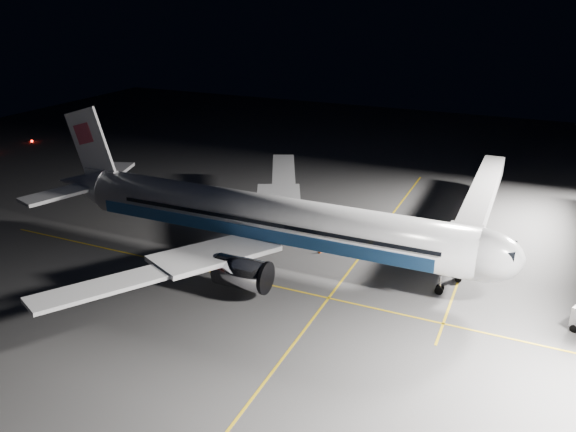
# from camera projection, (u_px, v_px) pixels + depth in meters

# --- Properties ---
(ground) EXTENTS (200.00, 200.00, 0.00)m
(ground) POSITION_uv_depth(u_px,v_px,m) (269.00, 258.00, 68.53)
(ground) COLOR #4C4C4F
(ground) RESTS_ON ground
(guide_line_main) EXTENTS (0.25, 80.00, 0.01)m
(guide_line_main) POSITION_uv_depth(u_px,v_px,m) (347.00, 274.00, 64.69)
(guide_line_main) COLOR gold
(guide_line_main) RESTS_ON ground
(guide_line_cross) EXTENTS (70.00, 0.25, 0.01)m
(guide_line_cross) POSITION_uv_depth(u_px,v_px,m) (246.00, 280.00, 63.45)
(guide_line_cross) COLOR gold
(guide_line_cross) RESTS_ON ground
(guide_line_side) EXTENTS (0.25, 40.00, 0.01)m
(guide_line_side) POSITION_uv_depth(u_px,v_px,m) (467.00, 258.00, 68.55)
(guide_line_side) COLOR gold
(guide_line_side) RESTS_ON ground
(airliner) EXTENTS (61.48, 54.22, 16.64)m
(airliner) POSITION_uv_depth(u_px,v_px,m) (260.00, 218.00, 67.02)
(airliner) COLOR silver
(airliner) RESTS_ON ground
(jet_bridge) EXTENTS (3.60, 34.40, 6.30)m
(jet_bridge) POSITION_uv_depth(u_px,v_px,m) (479.00, 202.00, 73.66)
(jet_bridge) COLOR #B2B2B7
(jet_bridge) RESTS_ON ground
(baggage_tug) EXTENTS (2.52, 2.06, 1.78)m
(baggage_tug) POSITION_uv_depth(u_px,v_px,m) (267.00, 212.00, 80.70)
(baggage_tug) COLOR black
(baggage_tug) RESTS_ON ground
(safety_cone_a) EXTENTS (0.40, 0.40, 0.60)m
(safety_cone_a) POSITION_uv_depth(u_px,v_px,m) (320.00, 251.00, 69.86)
(safety_cone_a) COLOR #D94409
(safety_cone_a) RESTS_ON ground
(safety_cone_b) EXTENTS (0.39, 0.39, 0.59)m
(safety_cone_b) POSITION_uv_depth(u_px,v_px,m) (324.00, 227.00, 76.95)
(safety_cone_b) COLOR #D94409
(safety_cone_b) RESTS_ON ground
(safety_cone_c) EXTENTS (0.38, 0.38, 0.57)m
(safety_cone_c) POSITION_uv_depth(u_px,v_px,m) (281.00, 227.00, 76.88)
(safety_cone_c) COLOR #D94409
(safety_cone_c) RESTS_ON ground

